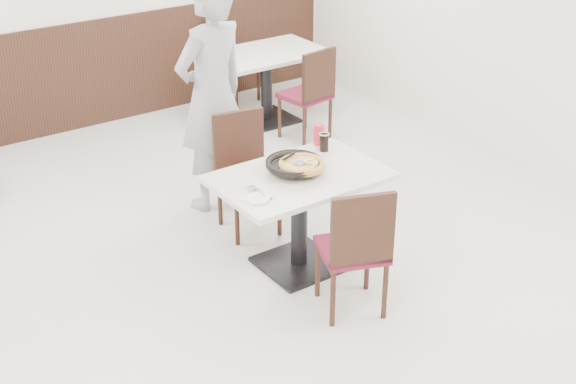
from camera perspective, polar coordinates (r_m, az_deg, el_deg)
floor at (r=5.89m, az=-1.20°, el=-5.87°), size 7.00×7.00×0.00m
wall_right at (r=7.29m, az=19.05°, el=11.26°), size 0.04×7.00×2.80m
wainscot_back at (r=8.51m, az=-14.57°, el=7.96°), size 5.90×0.03×1.10m
main_table at (r=5.81m, az=0.80°, el=-2.10°), size 1.22×0.84×0.75m
chair_near at (r=5.32m, az=4.57°, el=-3.90°), size 0.54×0.54×0.95m
chair_far at (r=6.25m, az=-2.82°, el=1.13°), size 0.48×0.48×0.95m
trivet at (r=5.64m, az=1.06°, el=1.45°), size 0.11×0.11×0.04m
pizza_pan at (r=5.65m, az=0.45°, el=1.81°), size 0.34×0.34×0.01m
pizza at (r=5.62m, az=1.00°, el=1.85°), size 0.33×0.33×0.02m
pizza_server at (r=5.60m, az=0.82°, el=2.12°), size 0.08×0.10×0.00m
napkin at (r=5.31m, az=-2.41°, el=-0.47°), size 0.17×0.17×0.00m
side_plate at (r=5.29m, az=-2.20°, el=-0.47°), size 0.17×0.17×0.01m
fork at (r=5.37m, az=-2.03°, el=0.06°), size 0.04×0.16×0.00m
cola_glass at (r=5.99m, az=2.58°, el=3.53°), size 0.07×0.07×0.13m
red_cup at (r=6.10m, az=2.22°, el=4.11°), size 0.09×0.09×0.16m
diner_person at (r=6.52m, az=-5.44°, el=6.84°), size 0.79×0.60×1.93m
bg_table_right at (r=8.48m, az=-1.54°, el=7.51°), size 1.23×0.84×0.75m
bg_chair_right_near at (r=7.99m, az=1.22°, el=7.05°), size 0.47×0.47×0.95m
bg_chair_right_far at (r=9.01m, az=-3.78°, el=9.33°), size 0.52×0.52×0.95m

